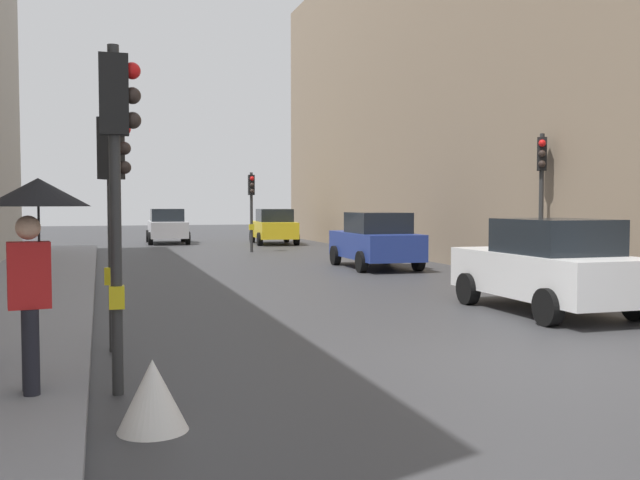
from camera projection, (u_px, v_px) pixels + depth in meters
The scene contains 13 objects.
ground_plane at pixel (548, 363), 9.20m from camera, with size 120.00×120.00×0.00m, color #38383A.
sidewalk_kerb at pixel (8, 313), 12.85m from camera, with size 2.93×40.00×0.16m, color gray.
building_facade_right at pixel (560, 83), 27.72m from camera, with size 12.00×35.93×13.35m, color gray.
traffic_light_mid_street at pixel (542, 180), 18.24m from camera, with size 0.38×0.44×3.82m.
traffic_light_far_median at pixel (251, 197), 29.93m from camera, with size 0.25×0.43×3.33m.
traffic_light_near_right at pixel (113, 186), 9.80m from camera, with size 0.45×0.34×3.32m.
traffic_light_near_left at pixel (117, 155), 7.57m from camera, with size 0.43×0.24×3.71m.
car_blue_van at pixel (376, 240), 22.62m from camera, with size 2.12×4.25×1.76m.
car_white_compact at pixel (549, 266), 13.40m from camera, with size 2.03×4.20×1.76m.
car_silver_hatchback at pixel (167, 226), 36.59m from camera, with size 2.11×4.25×1.76m.
car_yellow_taxi at pixel (274, 227), 35.94m from camera, with size 2.25×4.31×1.76m.
pedestrian_with_umbrella at pixel (35, 224), 7.10m from camera, with size 1.00×1.00×2.14m.
warning_sign_triangle at pixel (153, 395), 6.45m from camera, with size 0.64×0.64×0.65m, color silver.
Camera 1 is at (-5.47, -7.85, 2.05)m, focal length 40.29 mm.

